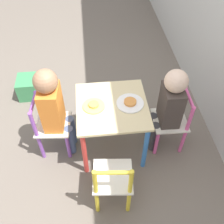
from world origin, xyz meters
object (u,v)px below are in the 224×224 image
Objects in this scene: chair_purple at (51,126)px; chair_yellow at (113,181)px; child_front at (54,107)px; plate_front at (94,106)px; kids_table at (112,113)px; plate_back at (130,103)px; child_back at (169,104)px; storage_bin at (31,87)px; chair_pink at (172,122)px.

chair_purple is 1.00× the size of chair_yellow.
chair_yellow is at bearing -139.08° from child_front.
kids_table is at bearing 90.00° from plate_front.
plate_back reaches higher than kids_table.
child_back is 3.04× the size of storage_bin.
chair_yellow is at bearing -5.49° from kids_table.
kids_table is 0.50m from chair_purple.
kids_table is 0.97× the size of chair_purple.
plate_front is at bearing -89.67° from chair_pink.
kids_table is at bearing -90.00° from child_front.
kids_table is at bearing -90.00° from plate_back.
plate_back is at bearing -104.91° from chair_yellow.
child_back is (-0.46, 0.46, 0.20)m from chair_yellow.
plate_back is 1.25× the size of plate_front.
storage_bin is at bearing -140.10° from plate_front.
chair_purple is 0.42m from plate_front.
chair_pink is at bearing 58.89° from storage_bin.
chair_pink reaches higher than storage_bin.
kids_table is 0.50m from chair_yellow.
chair_pink is 2.69× the size of plate_back.
storage_bin is (-0.68, -0.31, -0.38)m from child_front.
child_back is at bearing 88.82° from plate_front.
chair_yellow reaches higher than storage_bin.
chair_pink reaches higher than kids_table.
child_back is at bearing 57.63° from storage_bin.
plate_back reaches higher than storage_bin.
storage_bin is at bearing -129.74° from plate_back.
chair_yellow is 0.66× the size of child_front.
child_front is 0.29m from plate_front.
kids_table is at bearing -90.00° from chair_pink.
storage_bin is (-0.72, -1.14, -0.36)m from child_back.
chair_purple reaches higher than plate_back.
chair_pink is 0.65m from plate_front.
child_back reaches higher than plate_front.
kids_table is at bearing -90.00° from child_back.
child_back reaches higher than plate_back.
plate_front reaches higher than kids_table.
chair_purple reaches higher than plate_front.
chair_yellow is 0.67m from child_front.
plate_front is 1.01m from storage_bin.
plate_front is at bearing -90.00° from plate_back.
chair_pink is 0.66× the size of child_front.
kids_table is 0.67× the size of child_back.
storage_bin is (-1.19, -0.68, -0.16)m from chair_yellow.
chair_purple is at bearing -91.73° from chair_pink.
child_back is (0.01, 0.42, 0.06)m from kids_table.
kids_table is at bearing -90.00° from chair_yellow.
plate_back is at bearing -90.59° from chair_pink.
child_back is at bearing -90.00° from chair_pink.
kids_table is at bearing 45.55° from storage_bin.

